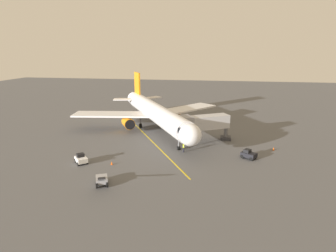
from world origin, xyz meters
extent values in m
plane|color=#565659|center=(0.00, 0.00, 0.00)|extent=(220.00, 220.00, 0.00)
cube|color=yellow|center=(-0.25, 5.47, 0.01)|extent=(20.20, 34.77, 0.01)
cylinder|color=white|center=(-0.25, -0.53, 4.10)|extent=(20.28, 31.35, 3.80)
ellipsoid|color=white|center=(-9.34, 15.24, 4.10)|extent=(5.13, 5.27, 3.61)
cone|color=white|center=(9.00, -16.55, 4.10)|extent=(4.46, 4.31, 3.42)
cube|color=black|center=(-8.64, 14.02, 4.65)|extent=(3.60, 3.00, 0.90)
cube|color=white|center=(-5.77, -8.01, 3.50)|extent=(14.60, 16.64, 0.36)
cylinder|color=orange|center=(-4.77, -4.29, 2.00)|extent=(3.69, 4.09, 2.30)
cylinder|color=black|center=(-5.64, -2.78, 2.00)|extent=(1.92, 1.22, 2.10)
cube|color=white|center=(9.00, 0.51, 3.50)|extent=(17.61, 7.52, 0.36)
cylinder|color=orange|center=(5.28, 1.50, 2.00)|extent=(3.69, 4.09, 2.30)
cylinder|color=black|center=(4.40, 3.02, 2.00)|extent=(1.92, 1.22, 2.10)
cube|color=orange|center=(7.50, -13.95, 7.90)|extent=(2.71, 4.34, 7.20)
cube|color=white|center=(4.58, -15.29, 4.70)|extent=(6.07, 6.36, 0.24)
cube|color=white|center=(10.12, -12.10, 4.70)|extent=(6.76, 3.68, 0.24)
cylinder|color=slate|center=(-6.99, 11.16, 1.73)|extent=(0.24, 0.24, 2.77)
cylinder|color=black|center=(-6.99, 11.16, 0.35)|extent=(0.74, 0.83, 0.70)
cylinder|color=slate|center=(-1.00, -4.43, 1.94)|extent=(0.24, 0.24, 2.77)
cylinder|color=black|center=(-1.00, -4.43, 0.55)|extent=(0.94, 1.18, 1.10)
cylinder|color=slate|center=(3.51, -1.83, 1.94)|extent=(0.24, 0.24, 2.77)
cylinder|color=black|center=(3.51, -1.83, 0.55)|extent=(0.94, 1.18, 1.10)
cube|color=#B7B7BC|center=(-11.37, 5.75, 3.90)|extent=(9.09, 6.75, 2.50)
cube|color=gray|center=(-7.48, 8.00, 3.90)|extent=(4.02, 4.17, 3.00)
cylinder|color=slate|center=(-15.27, 3.50, 1.95)|extent=(0.70, 0.70, 3.90)
cube|color=#333338|center=(-15.27, 3.50, 0.30)|extent=(2.00, 2.00, 0.60)
cylinder|color=#23232D|center=(-7.97, 12.25, 0.44)|extent=(0.26, 0.26, 0.88)
cube|color=#D8EA19|center=(-7.97, 12.25, 1.18)|extent=(0.25, 0.39, 0.60)
cube|color=silver|center=(-7.97, 12.25, 1.18)|extent=(0.26, 0.41, 0.10)
sphere|color=brown|center=(-7.97, 12.25, 1.60)|extent=(0.22, 0.22, 0.22)
cube|color=black|center=(-18.79, 13.30, 0.65)|extent=(2.75, 2.52, 0.70)
cube|color=black|center=(-18.54, 13.14, 1.25)|extent=(1.36, 1.41, 0.50)
cylinder|color=black|center=(-19.81, 13.20, 0.30)|extent=(0.64, 0.54, 0.60)
cylinder|color=black|center=(-19.10, 14.29, 0.30)|extent=(0.64, 0.54, 0.60)
cylinder|color=black|center=(-18.48, 12.32, 0.30)|extent=(0.64, 0.54, 0.60)
cylinder|color=black|center=(-17.76, 13.40, 0.30)|extent=(0.64, 0.54, 0.60)
cube|color=#9E9EA3|center=(1.17, 26.04, 0.62)|extent=(2.27, 2.62, 0.60)
cube|color=black|center=(0.51, 27.50, 1.52)|extent=(2.37, 3.79, 1.61)
cylinder|color=black|center=(0.11, 26.82, 0.32)|extent=(0.49, 0.69, 0.64)
cylinder|color=black|center=(1.29, 27.36, 0.32)|extent=(0.49, 0.69, 0.64)
cylinder|color=black|center=(0.72, 25.46, 0.32)|extent=(0.49, 0.69, 0.64)
cylinder|color=black|center=(1.91, 25.99, 0.32)|extent=(0.49, 0.69, 0.64)
cube|color=white|center=(7.09, 19.92, 0.65)|extent=(2.65, 2.71, 0.70)
cube|color=black|center=(7.29, 19.69, 1.25)|extent=(1.42, 1.40, 0.50)
cylinder|color=black|center=(6.07, 20.08, 0.30)|extent=(0.59, 0.61, 0.60)
cylinder|color=black|center=(7.04, 20.95, 0.30)|extent=(0.59, 0.61, 0.60)
cylinder|color=black|center=(7.14, 18.89, 0.30)|extent=(0.59, 0.61, 0.60)
cylinder|color=black|center=(8.10, 19.75, 0.30)|extent=(0.59, 0.61, 0.60)
cone|color=#F2590F|center=(-23.50, 8.44, 0.28)|extent=(0.32, 0.32, 0.55)
cone|color=#F2590F|center=(2.24, 19.63, 0.28)|extent=(0.32, 0.32, 0.55)
camera|label=1|loc=(-13.42, 58.58, 17.06)|focal=30.62mm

